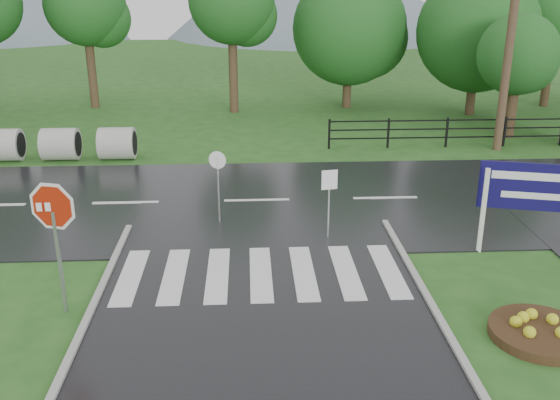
{
  "coord_description": "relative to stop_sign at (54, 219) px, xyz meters",
  "views": [
    {
      "loc": [
        -0.25,
        -8.03,
        6.63
      ],
      "look_at": [
        0.5,
        6.0,
        1.5
      ],
      "focal_mm": 40.0,
      "sensor_mm": 36.0,
      "label": 1
    }
  ],
  "objects": [
    {
      "name": "stop_sign",
      "position": [
        0.0,
        0.0,
        0.0
      ],
      "size": [
        1.28,
        0.39,
        3.0
      ],
      "color": "#939399",
      "rests_on": "ground"
    },
    {
      "name": "fence_west",
      "position": [
        11.84,
        12.4,
        -1.34
      ],
      "size": [
        9.58,
        0.08,
        1.2
      ],
      "color": "black",
      "rests_on": "ground"
    },
    {
      "name": "flower_bed",
      "position": [
        9.42,
        -1.51,
        -1.92
      ],
      "size": [
        1.95,
        1.95,
        0.39
      ],
      "color": "#332111",
      "rests_on": "ground"
    },
    {
      "name": "main_road",
      "position": [
        4.09,
        6.4,
        -2.07
      ],
      "size": [
        90.0,
        8.0,
        0.04
      ],
      "primitive_type": "cube",
      "color": "black",
      "rests_on": "ground"
    },
    {
      "name": "reg_sign_small",
      "position": [
        5.92,
        3.45,
        -0.69
      ],
      "size": [
        0.42,
        0.1,
        1.91
      ],
      "color": "#939399",
      "rests_on": "ground"
    },
    {
      "name": "reg_sign_round",
      "position": [
        3.02,
        4.66,
        -0.72
      ],
      "size": [
        0.47,
        0.18,
        2.11
      ],
      "color": "#939399",
      "rests_on": "ground"
    },
    {
      "name": "treeline",
      "position": [
        5.09,
        20.4,
        -2.07
      ],
      "size": [
        83.2,
        5.2,
        10.0
      ],
      "color": "#18501B",
      "rests_on": "ground"
    },
    {
      "name": "hills",
      "position": [
        7.59,
        61.4,
        -17.6
      ],
      "size": [
        102.0,
        48.0,
        48.0
      ],
      "color": "slate",
      "rests_on": "ground"
    },
    {
      "name": "crosswalk",
      "position": [
        4.09,
        1.4,
        -2.01
      ],
      "size": [
        6.5,
        2.8,
        0.02
      ],
      "color": "silver",
      "rests_on": "ground"
    },
    {
      "name": "estate_billboard",
      "position": [
        10.84,
        2.45,
        -0.48
      ],
      "size": [
        2.56,
        0.74,
        2.3
      ],
      "color": "silver",
      "rests_on": "ground"
    },
    {
      "name": "entrance_tree_left",
      "position": [
        15.04,
        13.9,
        1.39
      ],
      "size": [
        3.34,
        3.34,
        5.16
      ],
      "color": "#3D2B1C",
      "rests_on": "ground"
    },
    {
      "name": "utility_pole_east",
      "position": [
        13.77,
        11.9,
        2.94
      ],
      "size": [
        1.75,
        0.33,
        9.85
      ],
      "color": "#473523",
      "rests_on": "ground"
    }
  ]
}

